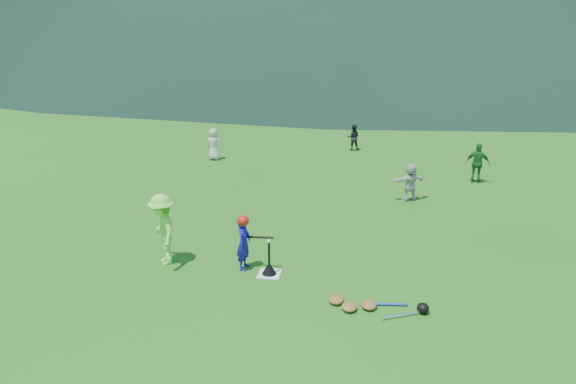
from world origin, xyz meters
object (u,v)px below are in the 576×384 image
object	(u,v)px
adult_coach	(163,230)
fielder_b	(353,137)
batter_child	(244,243)
fielder_c	(478,163)
fielder_a	(214,144)
home_plate	(269,274)
equipment_pile	(369,305)
batting_tee	(269,269)
fielder_d	(410,182)

from	to	relation	value
adult_coach	fielder_b	size ratio (longest dim) A/B	1.62
batter_child	fielder_c	xyz separation A→B (m)	(5.64, 6.55, 0.03)
fielder_a	adult_coach	bearing A→B (deg)	110.05
home_plate	fielder_c	bearing A→B (deg)	53.02
adult_coach	equipment_pile	size ratio (longest dim) A/B	0.85
batter_child	batting_tee	distance (m)	0.74
batter_child	adult_coach	bearing A→B (deg)	97.47
adult_coach	equipment_pile	distance (m)	4.50
equipment_pile	fielder_d	bearing A→B (deg)	80.38
fielder_b	batting_tee	distance (m)	10.01
fielder_b	fielder_d	xyz separation A→B (m)	(1.76, -5.08, 0.06)
fielder_a	batting_tee	distance (m)	8.65
batter_child	fielder_a	size ratio (longest dim) A/B	1.05
batter_child	fielder_a	xyz separation A→B (m)	(-2.83, 7.75, -0.03)
fielder_c	batting_tee	distance (m)	8.45
adult_coach	fielder_b	world-z (taller)	adult_coach
batting_tee	home_plate	bearing A→B (deg)	0.00
fielder_a	fielder_d	size ratio (longest dim) A/B	1.02
home_plate	fielder_b	bearing A→B (deg)	82.82
fielder_a	fielder_d	bearing A→B (deg)	165.99
home_plate	equipment_pile	world-z (taller)	equipment_pile
home_plate	adult_coach	bearing A→B (deg)	175.45
fielder_a	fielder_c	xyz separation A→B (m)	(8.47, -1.20, 0.06)
equipment_pile	home_plate	bearing A→B (deg)	153.59
fielder_d	fielder_b	bearing A→B (deg)	-93.33
home_plate	adult_coach	size ratio (longest dim) A/B	0.30
fielder_c	batting_tee	xyz separation A→B (m)	(-5.08, -6.74, -0.47)
batter_child	fielder_b	world-z (taller)	batter_child
fielder_c	fielder_d	distance (m)	2.81
home_plate	batter_child	xyz separation A→B (m)	(-0.56, 0.20, 0.56)
fielder_b	fielder_d	size ratio (longest dim) A/B	0.88
batter_child	fielder_d	xyz separation A→B (m)	(3.57, 4.65, -0.04)
home_plate	adult_coach	xyz separation A→B (m)	(-2.27, 0.18, 0.75)
home_plate	fielder_d	size ratio (longest dim) A/B	0.42
adult_coach	fielder_b	distance (m)	10.37
fielder_a	equipment_pile	distance (m)	10.47
fielder_b	fielder_c	world-z (taller)	fielder_c
fielder_a	fielder_c	distance (m)	8.55
batter_child	equipment_pile	bearing A→B (deg)	-108.08
fielder_a	fielder_c	size ratio (longest dim) A/B	0.90
home_plate	equipment_pile	size ratio (longest dim) A/B	0.25
home_plate	batting_tee	world-z (taller)	batting_tee
adult_coach	batting_tee	xyz separation A→B (m)	(2.27, -0.18, -0.63)
fielder_c	batting_tee	bearing A→B (deg)	65.20
fielder_b	fielder_d	world-z (taller)	fielder_d
fielder_d	fielder_a	bearing A→B (deg)	-48.29
fielder_a	fielder_c	bearing A→B (deg)	-176.25
fielder_d	batting_tee	bearing A→B (deg)	35.66
adult_coach	fielder_c	size ratio (longest dim) A/B	1.26
fielder_a	batting_tee	xyz separation A→B (m)	(3.39, -7.95, -0.41)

